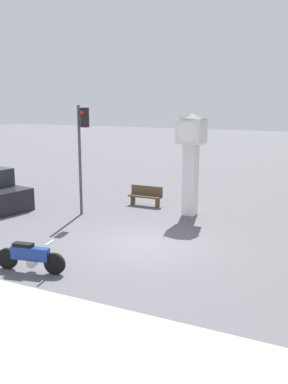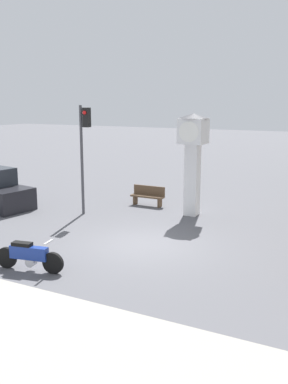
{
  "view_description": "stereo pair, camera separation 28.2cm",
  "coord_description": "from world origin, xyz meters",
  "px_view_note": "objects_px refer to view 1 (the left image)",
  "views": [
    {
      "loc": [
        6.12,
        -12.49,
        4.8
      ],
      "look_at": [
        -0.07,
        0.21,
        1.79
      ],
      "focal_mm": 40.0,
      "sensor_mm": 36.0,
      "label": 1
    },
    {
      "loc": [
        6.38,
        -12.36,
        4.8
      ],
      "look_at": [
        -0.07,
        0.21,
        1.79
      ],
      "focal_mm": 40.0,
      "sensor_mm": 36.0,
      "label": 2
    }
  ],
  "objects_px": {
    "traffic_light": "(82,141)",
    "bench": "(146,195)",
    "motorcycle": "(30,256)",
    "clock_tower": "(191,148)"
  },
  "relations": [
    {
      "from": "clock_tower",
      "to": "bench",
      "type": "relative_size",
      "value": 2.7
    },
    {
      "from": "traffic_light",
      "to": "bench",
      "type": "bearing_deg",
      "value": 57.61
    },
    {
      "from": "clock_tower",
      "to": "traffic_light",
      "type": "distance_m",
      "value": 4.57
    },
    {
      "from": "traffic_light",
      "to": "bench",
      "type": "distance_m",
      "value": 4.13
    },
    {
      "from": "motorcycle",
      "to": "clock_tower",
      "type": "height_order",
      "value": "clock_tower"
    },
    {
      "from": "motorcycle",
      "to": "clock_tower",
      "type": "bearing_deg",
      "value": 65.72
    },
    {
      "from": "traffic_light",
      "to": "bench",
      "type": "xyz_separation_m",
      "value": [
        1.68,
        2.65,
        -2.68
      ]
    },
    {
      "from": "clock_tower",
      "to": "traffic_light",
      "type": "xyz_separation_m",
      "value": [
        -4.11,
        -1.97,
        0.29
      ]
    },
    {
      "from": "clock_tower",
      "to": "bench",
      "type": "xyz_separation_m",
      "value": [
        -2.43,
        0.67,
        -2.39
      ]
    },
    {
      "from": "clock_tower",
      "to": "motorcycle",
      "type": "bearing_deg",
      "value": -103.66
    }
  ]
}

